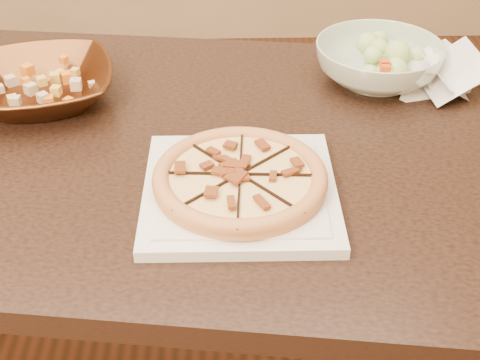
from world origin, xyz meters
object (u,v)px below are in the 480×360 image
Objects in this scene: dining_table at (177,193)px; salad_bowl at (378,63)px; pizza at (240,178)px; bronze_bowl at (40,86)px; plate at (240,191)px.

salad_bowl is (0.38, 0.20, 0.15)m from dining_table.
pizza is 0.96× the size of bronze_bowl.
pizza is 0.46m from salad_bowl.
salad_bowl is at bearing 52.91° from plate.
bronze_bowl is 1.11× the size of salad_bowl.
dining_table is 5.08× the size of bronze_bowl.
salad_bowl reaches higher than plate.
plate is 0.46m from salad_bowl.
dining_table is 5.63× the size of salad_bowl.
plate is at bearing -127.09° from salad_bowl.
salad_bowl is (0.28, 0.36, 0.00)m from pizza.
pizza is 1.07× the size of salad_bowl.
dining_table is 0.23m from plate.
pizza is 0.46m from bronze_bowl.
bronze_bowl reaches higher than plate.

